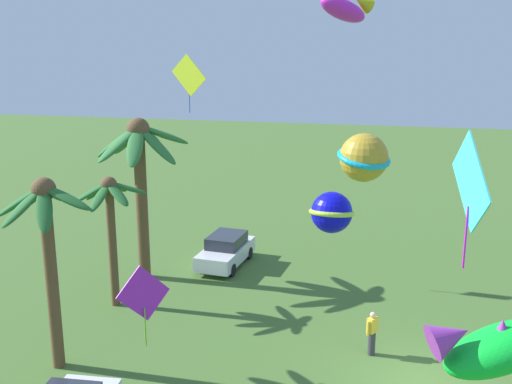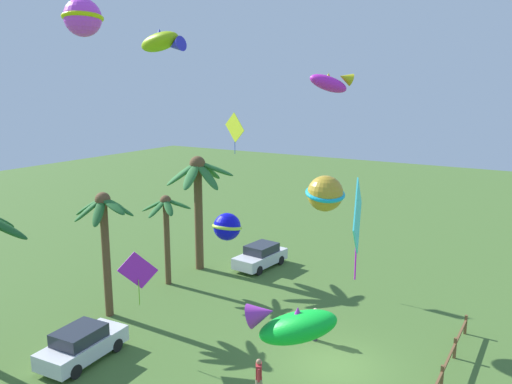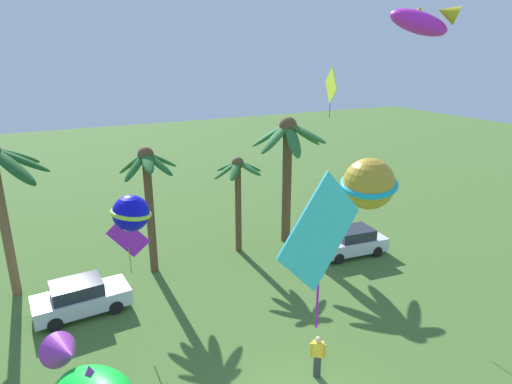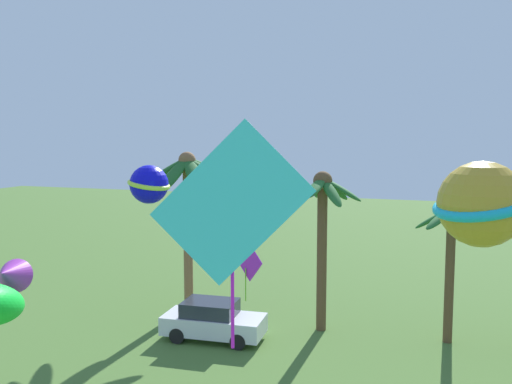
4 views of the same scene
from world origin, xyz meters
name	(u,v)px [view 1 (image 1 of 4)]	position (x,y,z in m)	size (l,w,h in m)	color
palm_tree_0	(47,229)	(-1.49, 11.90, 4.82)	(2.94, 3.23, 6.49)	brown
palm_tree_2	(110,211)	(3.37, 12.16, 4.03)	(2.84, 2.77, 5.42)	brown
palm_tree_3	(139,159)	(6.46, 12.17, 5.50)	(4.15, 4.09, 7.35)	brown
parked_car_1	(226,250)	(8.74, 8.93, 0.75)	(4.05, 2.08, 1.51)	silver
spectator_1	(372,333)	(1.59, 1.72, 0.81)	(0.46, 0.41, 1.59)	#38383D
kite_diamond_0	(470,184)	(-0.35, -0.80, 6.68)	(2.80, 0.79, 4.02)	#41E5ED
kite_ball_1	(332,212)	(-4.01, 2.72, 6.65)	(1.15, 1.15, 0.99)	#0A0BD1
kite_diamond_3	(144,295)	(-3.31, 7.91, 3.74)	(1.54, 0.97, 2.49)	#B023D7
kite_fish_4	(346,8)	(6.55, 3.41, 11.77)	(2.21, 2.39, 1.37)	#CA23C3
kite_diamond_5	(189,76)	(7.81, 10.25, 9.06)	(0.58, 1.76, 2.56)	#DAF127
kite_fish_6	(493,346)	(-5.75, -0.83, 4.51)	(2.06, 3.08, 1.65)	#0FC930
kite_ball_8	(364,158)	(3.81, 2.36, 6.51)	(2.71, 2.71, 1.75)	gold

